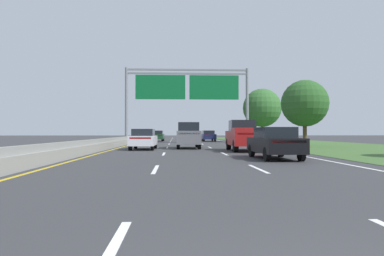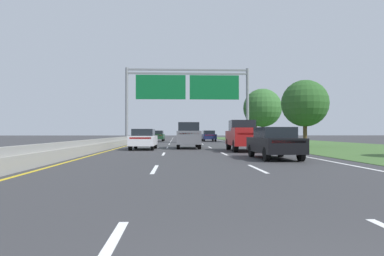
{
  "view_description": "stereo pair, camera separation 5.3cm",
  "coord_description": "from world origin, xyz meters",
  "px_view_note": "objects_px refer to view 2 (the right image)",
  "views": [
    {
      "loc": [
        -1.14,
        -2.28,
        1.32
      ],
      "look_at": [
        0.09,
        24.09,
        1.64
      ],
      "focal_mm": 33.36,
      "sensor_mm": 36.0,
      "label": 1
    },
    {
      "loc": [
        -1.08,
        -2.28,
        1.32
      ],
      "look_at": [
        0.09,
        24.09,
        1.64
      ],
      "focal_mm": 33.36,
      "sensor_mm": 36.0,
      "label": 2
    }
  ],
  "objects_px": {
    "car_darkgreen_left_lane_sedan": "(158,136)",
    "roadside_tree_far": "(262,108)",
    "pickup_truck_red": "(244,136)",
    "roadside_tree_mid": "(305,103)",
    "car_grey_centre_lane_suv": "(188,135)",
    "roadside_tree_distant": "(256,113)",
    "car_white_left_lane_sedan": "(144,139)",
    "car_navy_right_lane_sedan": "(209,136)",
    "car_black_right_lane_sedan": "(274,142)",
    "overhead_sign_gantry": "(188,90)"
  },
  "relations": [
    {
      "from": "car_darkgreen_left_lane_sedan",
      "to": "roadside_tree_far",
      "type": "relative_size",
      "value": 0.62
    },
    {
      "from": "pickup_truck_red",
      "to": "roadside_tree_mid",
      "type": "bearing_deg",
      "value": -43.84
    },
    {
      "from": "pickup_truck_red",
      "to": "car_grey_centre_lane_suv",
      "type": "bearing_deg",
      "value": 43.97
    },
    {
      "from": "car_grey_centre_lane_suv",
      "to": "roadside_tree_distant",
      "type": "relative_size",
      "value": 0.74
    },
    {
      "from": "car_white_left_lane_sedan",
      "to": "roadside_tree_mid",
      "type": "bearing_deg",
      "value": -71.33
    },
    {
      "from": "roadside_tree_mid",
      "to": "car_grey_centre_lane_suv",
      "type": "bearing_deg",
      "value": -165.76
    },
    {
      "from": "car_grey_centre_lane_suv",
      "to": "car_white_left_lane_sedan",
      "type": "bearing_deg",
      "value": 117.32
    },
    {
      "from": "car_navy_right_lane_sedan",
      "to": "roadside_tree_far",
      "type": "height_order",
      "value": "roadside_tree_far"
    },
    {
      "from": "car_grey_centre_lane_suv",
      "to": "roadside_tree_distant",
      "type": "distance_m",
      "value": 32.58
    },
    {
      "from": "car_black_right_lane_sedan",
      "to": "car_white_left_lane_sedan",
      "type": "distance_m",
      "value": 12.37
    },
    {
      "from": "overhead_sign_gantry",
      "to": "roadside_tree_far",
      "type": "distance_m",
      "value": 10.9
    },
    {
      "from": "overhead_sign_gantry",
      "to": "roadside_tree_distant",
      "type": "height_order",
      "value": "overhead_sign_gantry"
    },
    {
      "from": "pickup_truck_red",
      "to": "overhead_sign_gantry",
      "type": "bearing_deg",
      "value": 12.13
    },
    {
      "from": "overhead_sign_gantry",
      "to": "car_navy_right_lane_sedan",
      "type": "relative_size",
      "value": 3.39
    },
    {
      "from": "car_navy_right_lane_sedan",
      "to": "roadside_tree_distant",
      "type": "xyz_separation_m",
      "value": [
        8.67,
        7.56,
        3.73
      ]
    },
    {
      "from": "car_black_right_lane_sedan",
      "to": "roadside_tree_far",
      "type": "height_order",
      "value": "roadside_tree_far"
    },
    {
      "from": "car_grey_centre_lane_suv",
      "to": "car_white_left_lane_sedan",
      "type": "xyz_separation_m",
      "value": [
        -3.48,
        -1.78,
        -0.28
      ]
    },
    {
      "from": "overhead_sign_gantry",
      "to": "car_black_right_lane_sedan",
      "type": "bearing_deg",
      "value": -82.25
    },
    {
      "from": "car_grey_centre_lane_suv",
      "to": "car_navy_right_lane_sedan",
      "type": "bearing_deg",
      "value": -9.29
    },
    {
      "from": "car_grey_centre_lane_suv",
      "to": "roadside_tree_far",
      "type": "xyz_separation_m",
      "value": [
        10.48,
        17.62,
        3.47
      ]
    },
    {
      "from": "pickup_truck_red",
      "to": "car_navy_right_lane_sedan",
      "type": "bearing_deg",
      "value": 1.63
    },
    {
      "from": "roadside_tree_mid",
      "to": "car_darkgreen_left_lane_sedan",
      "type": "bearing_deg",
      "value": 124.24
    },
    {
      "from": "roadside_tree_mid",
      "to": "pickup_truck_red",
      "type": "bearing_deg",
      "value": -135.31
    },
    {
      "from": "overhead_sign_gantry",
      "to": "roadside_tree_mid",
      "type": "bearing_deg",
      "value": -47.22
    },
    {
      "from": "car_darkgreen_left_lane_sedan",
      "to": "car_navy_right_lane_sedan",
      "type": "bearing_deg",
      "value": -100.73
    },
    {
      "from": "overhead_sign_gantry",
      "to": "car_navy_right_lane_sedan",
      "type": "distance_m",
      "value": 10.7
    },
    {
      "from": "car_black_right_lane_sedan",
      "to": "roadside_tree_mid",
      "type": "height_order",
      "value": "roadside_tree_mid"
    },
    {
      "from": "car_white_left_lane_sedan",
      "to": "roadside_tree_far",
      "type": "height_order",
      "value": "roadside_tree_far"
    },
    {
      "from": "car_white_left_lane_sedan",
      "to": "roadside_tree_distant",
      "type": "bearing_deg",
      "value": -25.52
    },
    {
      "from": "pickup_truck_red",
      "to": "roadside_tree_far",
      "type": "distance_m",
      "value": 23.04
    },
    {
      "from": "car_grey_centre_lane_suv",
      "to": "overhead_sign_gantry",
      "type": "bearing_deg",
      "value": -1.48
    },
    {
      "from": "roadside_tree_far",
      "to": "roadside_tree_distant",
      "type": "bearing_deg",
      "value": 81.15
    },
    {
      "from": "car_grey_centre_lane_suv",
      "to": "roadside_tree_mid",
      "type": "bearing_deg",
      "value": -75.59
    },
    {
      "from": "pickup_truck_red",
      "to": "car_grey_centre_lane_suv",
      "type": "height_order",
      "value": "pickup_truck_red"
    },
    {
      "from": "car_grey_centre_lane_suv",
      "to": "roadside_tree_distant",
      "type": "bearing_deg",
      "value": -22.33
    },
    {
      "from": "car_darkgreen_left_lane_sedan",
      "to": "roadside_tree_distant",
      "type": "relative_size",
      "value": 0.7
    },
    {
      "from": "pickup_truck_red",
      "to": "car_black_right_lane_sedan",
      "type": "height_order",
      "value": "pickup_truck_red"
    },
    {
      "from": "overhead_sign_gantry",
      "to": "car_darkgreen_left_lane_sedan",
      "type": "distance_m",
      "value": 12.25
    },
    {
      "from": "roadside_tree_far",
      "to": "roadside_tree_distant",
      "type": "xyz_separation_m",
      "value": [
        1.92,
        12.31,
        -0.01
      ]
    },
    {
      "from": "overhead_sign_gantry",
      "to": "roadside_tree_distant",
      "type": "bearing_deg",
      "value": 53.17
    },
    {
      "from": "overhead_sign_gantry",
      "to": "car_darkgreen_left_lane_sedan",
      "type": "height_order",
      "value": "overhead_sign_gantry"
    },
    {
      "from": "overhead_sign_gantry",
      "to": "car_grey_centre_lane_suv",
      "type": "distance_m",
      "value": 14.92
    },
    {
      "from": "overhead_sign_gantry",
      "to": "car_darkgreen_left_lane_sedan",
      "type": "xyz_separation_m",
      "value": [
        -4.11,
        10.06,
        -5.64
      ]
    },
    {
      "from": "overhead_sign_gantry",
      "to": "car_darkgreen_left_lane_sedan",
      "type": "relative_size",
      "value": 3.39
    },
    {
      "from": "car_grey_centre_lane_suv",
      "to": "car_black_right_lane_sedan",
      "type": "bearing_deg",
      "value": -161.47
    },
    {
      "from": "pickup_truck_red",
      "to": "car_white_left_lane_sedan",
      "type": "height_order",
      "value": "pickup_truck_red"
    },
    {
      "from": "roadside_tree_far",
      "to": "car_white_left_lane_sedan",
      "type": "bearing_deg",
      "value": -125.73
    },
    {
      "from": "car_navy_right_lane_sedan",
      "to": "car_darkgreen_left_lane_sedan",
      "type": "xyz_separation_m",
      "value": [
        -7.44,
        1.6,
        0.0
      ]
    },
    {
      "from": "overhead_sign_gantry",
      "to": "car_black_right_lane_sedan",
      "type": "relative_size",
      "value": 3.4
    },
    {
      "from": "car_darkgreen_left_lane_sedan",
      "to": "car_grey_centre_lane_suv",
      "type": "bearing_deg",
      "value": -169.81
    }
  ]
}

